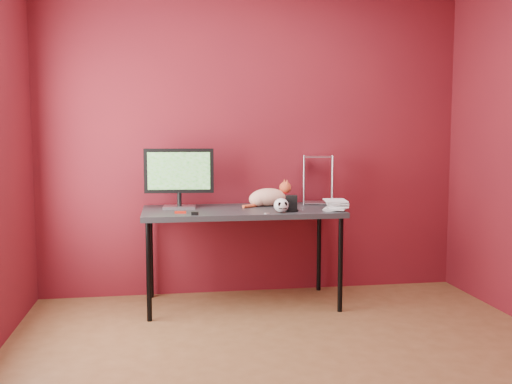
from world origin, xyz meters
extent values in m
cube|color=brown|center=(0.00, 0.00, 0.00)|extent=(3.50, 3.50, 0.01)
cube|color=#5A1019|center=(0.00, 1.75, 1.30)|extent=(3.50, 0.02, 2.60)
cube|color=#5A1019|center=(0.00, -1.75, 1.30)|extent=(3.50, 0.02, 2.60)
cube|color=black|center=(-0.15, 1.37, 0.73)|extent=(1.50, 0.70, 0.04)
cylinder|color=black|center=(-0.85, 1.07, 0.35)|extent=(0.04, 0.04, 0.71)
cylinder|color=black|center=(0.55, 1.07, 0.35)|extent=(0.04, 0.04, 0.71)
cylinder|color=black|center=(-0.85, 1.67, 0.35)|extent=(0.04, 0.04, 0.71)
cylinder|color=black|center=(0.55, 1.67, 0.35)|extent=(0.04, 0.04, 0.71)
cube|color=#B6B6BB|center=(-0.62, 1.49, 0.76)|extent=(0.26, 0.19, 0.02)
cylinder|color=black|center=(-0.62, 1.49, 0.82)|extent=(0.03, 0.03, 0.10)
cube|color=black|center=(-0.62, 1.49, 1.04)|extent=(0.53, 0.08, 0.34)
cube|color=#154713|center=(-0.62, 1.49, 1.04)|extent=(0.48, 0.04, 0.29)
ellipsoid|color=orange|center=(0.08, 1.52, 0.82)|extent=(0.33, 0.22, 0.14)
ellipsoid|color=orange|center=(0.00, 1.50, 0.81)|extent=(0.17, 0.16, 0.11)
sphere|color=silver|center=(0.17, 1.54, 0.80)|extent=(0.10, 0.10, 0.10)
sphere|color=#CA4A27|center=(0.23, 1.55, 0.89)|extent=(0.10, 0.10, 0.10)
cone|color=#CA4A27|center=(0.24, 1.53, 0.94)|extent=(0.03, 0.03, 0.04)
cone|color=#CA4A27|center=(0.23, 1.58, 0.94)|extent=(0.03, 0.03, 0.04)
cylinder|color=#B10C0B|center=(0.22, 1.55, 0.85)|extent=(0.07, 0.07, 0.01)
cylinder|color=#CA4A27|center=(-0.07, 1.44, 0.76)|extent=(0.14, 0.12, 0.03)
ellipsoid|color=silver|center=(0.11, 1.11, 0.80)|extent=(0.11, 0.11, 0.10)
ellipsoid|color=black|center=(0.09, 1.07, 0.82)|extent=(0.03, 0.01, 0.03)
ellipsoid|color=black|center=(0.13, 1.07, 0.82)|extent=(0.03, 0.01, 0.03)
cube|color=black|center=(0.11, 1.06, 0.79)|extent=(0.06, 0.01, 0.01)
cylinder|color=black|center=(0.20, 1.17, 0.76)|extent=(0.10, 0.10, 0.02)
cube|color=black|center=(0.20, 1.17, 0.82)|extent=(0.10, 0.09, 0.10)
imported|color=beige|center=(0.48, 1.24, 0.86)|extent=(0.24, 0.27, 0.22)
imported|color=beige|center=(0.48, 1.24, 1.08)|extent=(0.23, 0.26, 0.22)
imported|color=beige|center=(0.48, 1.24, 1.30)|extent=(0.21, 0.25, 0.22)
imported|color=beige|center=(0.48, 1.24, 1.52)|extent=(0.19, 0.24, 0.22)
cylinder|color=#B6B6BB|center=(0.40, 1.50, 0.95)|extent=(0.01, 0.01, 0.40)
cylinder|color=#B6B6BB|center=(0.63, 1.50, 0.95)|extent=(0.01, 0.01, 0.40)
cylinder|color=#B6B6BB|center=(0.40, 1.69, 0.95)|extent=(0.01, 0.01, 0.40)
cylinder|color=#B6B6BB|center=(0.63, 1.69, 0.95)|extent=(0.01, 0.01, 0.40)
cube|color=#B6B6BB|center=(0.51, 1.59, 0.76)|extent=(0.27, 0.24, 0.01)
cube|color=#B6B6BB|center=(0.51, 1.59, 1.14)|extent=(0.27, 0.24, 0.01)
cube|color=#B11A0D|center=(-0.62, 1.19, 0.76)|extent=(0.08, 0.03, 0.02)
cube|color=black|center=(-0.52, 1.08, 0.76)|extent=(0.05, 0.04, 0.02)
cylinder|color=#B6B6BB|center=(0.00, 1.08, 0.75)|extent=(0.04, 0.04, 0.00)
camera|label=1|loc=(-0.72, -2.93, 1.32)|focal=40.00mm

